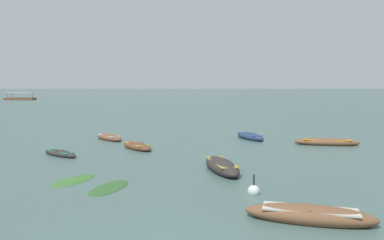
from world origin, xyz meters
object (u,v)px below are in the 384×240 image
at_px(rowboat_3, 310,215).
at_px(rowboat_5, 327,142).
at_px(rowboat_1, 137,146).
at_px(ferry_0, 20,99).
at_px(rowboat_4, 109,137).
at_px(rowboat_8, 250,136).
at_px(mooring_buoy, 254,191).
at_px(rowboat_7, 60,153).
at_px(rowboat_6, 222,166).

relative_size(rowboat_3, rowboat_5, 0.89).
relative_size(rowboat_1, ferry_0, 0.34).
distance_m(rowboat_4, rowboat_8, 10.84).
relative_size(rowboat_4, mooring_buoy, 3.61).
bearing_deg(rowboat_3, ferry_0, 125.11).
xyz_separation_m(rowboat_1, rowboat_4, (-3.21, 3.83, 0.01)).
distance_m(rowboat_3, mooring_buoy, 3.14).
relative_size(rowboat_5, rowboat_8, 1.22).
distance_m(rowboat_5, rowboat_7, 17.63).
relative_size(rowboat_6, mooring_buoy, 4.77).
relative_size(rowboat_7, mooring_buoy, 3.41).
distance_m(rowboat_4, ferry_0, 102.06).
bearing_deg(mooring_buoy, rowboat_3, -60.95).
xyz_separation_m(rowboat_4, mooring_buoy, (10.28, -13.35, -0.08)).
relative_size(rowboat_1, mooring_buoy, 3.64).
bearing_deg(rowboat_5, rowboat_3, -104.90).
xyz_separation_m(rowboat_6, ferry_0, (-67.30, 93.29, 0.23)).
height_order(rowboat_1, rowboat_7, rowboat_1).
xyz_separation_m(rowboat_4, rowboat_5, (15.91, -0.66, 0.01)).
bearing_deg(rowboat_7, mooring_buoy, -31.29).
bearing_deg(mooring_buoy, rowboat_8, 88.34).
xyz_separation_m(rowboat_4, rowboat_6, (8.93, -9.57, 0.04)).
bearing_deg(rowboat_7, rowboat_3, -37.00).
distance_m(rowboat_5, mooring_buoy, 13.88).
height_order(rowboat_1, rowboat_8, rowboat_8).
xyz_separation_m(rowboat_4, rowboat_7, (-0.65, -6.71, -0.05)).
distance_m(rowboat_8, mooring_buoy, 15.02).
distance_m(rowboat_4, mooring_buoy, 16.85).
distance_m(rowboat_5, ferry_0, 112.41).
distance_m(rowboat_1, ferry_0, 107.04).
height_order(rowboat_7, mooring_buoy, mooring_buoy).
bearing_deg(rowboat_7, ferry_0, 122.55).
bearing_deg(rowboat_1, rowboat_6, -45.07).
distance_m(rowboat_3, ferry_0, 122.01).
distance_m(rowboat_4, rowboat_5, 15.92).
bearing_deg(mooring_buoy, ferry_0, 125.26).
bearing_deg(rowboat_5, rowboat_7, -159.92).
relative_size(rowboat_4, rowboat_6, 0.76).
height_order(rowboat_1, rowboat_3, rowboat_3).
xyz_separation_m(rowboat_7, rowboat_8, (11.36, 8.38, 0.07)).
relative_size(rowboat_1, rowboat_3, 0.80).
distance_m(rowboat_7, ferry_0, 107.28).
bearing_deg(rowboat_3, rowboat_1, 125.02).
relative_size(rowboat_1, rowboat_5, 0.72).
bearing_deg(rowboat_6, rowboat_7, 163.40).
xyz_separation_m(rowboat_1, rowboat_5, (12.70, 3.17, 0.02)).
xyz_separation_m(rowboat_3, rowboat_4, (-11.80, 16.09, -0.02)).
bearing_deg(rowboat_8, rowboat_5, -24.12).
distance_m(rowboat_1, rowboat_7, 4.82).
distance_m(rowboat_6, rowboat_7, 10.00).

